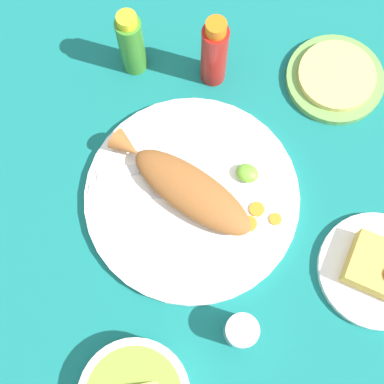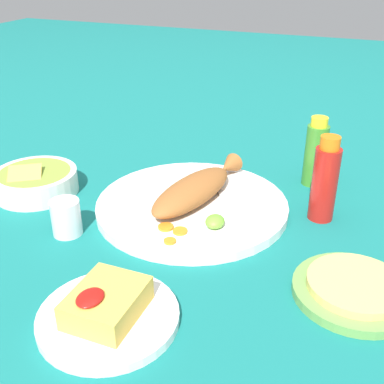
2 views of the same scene
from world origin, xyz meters
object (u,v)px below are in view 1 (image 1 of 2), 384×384
(fork_far, at_px, (144,168))
(hot_sauce_bottle_green, at_px, (131,44))
(fork_near, at_px, (137,194))
(fried_fish, at_px, (186,187))
(salt_cup, at_px, (241,331))
(side_plate_fries, at_px, (376,270))
(hot_sauce_bottle_red, at_px, (214,53))
(tortilla_plate, at_px, (335,79))
(main_plate, at_px, (192,197))

(fork_far, bearing_deg, hot_sauce_bottle_green, -92.79)
(fork_near, bearing_deg, fried_fish, -171.68)
(salt_cup, xyz_separation_m, side_plate_fries, (0.16, 0.18, -0.02))
(hot_sauce_bottle_red, bearing_deg, hot_sauce_bottle_green, -164.71)
(tortilla_plate, bearing_deg, hot_sauce_bottle_green, -161.15)
(fork_far, relative_size, hot_sauce_bottle_red, 1.03)
(hot_sauce_bottle_red, relative_size, hot_sauce_bottle_green, 1.09)
(fork_near, relative_size, hot_sauce_bottle_green, 1.24)
(hot_sauce_bottle_red, bearing_deg, side_plate_fries, -29.72)
(fried_fish, bearing_deg, fork_near, -140.93)
(fork_near, xyz_separation_m, side_plate_fries, (0.40, 0.04, -0.01))
(main_plate, height_order, salt_cup, salt_cup)
(hot_sauce_bottle_red, relative_size, salt_cup, 2.51)
(main_plate, distance_m, tortilla_plate, 0.34)
(fork_far, distance_m, salt_cup, 0.31)
(fried_fish, distance_m, salt_cup, 0.24)
(hot_sauce_bottle_red, height_order, tortilla_plate, hot_sauce_bottle_red)
(fork_near, distance_m, hot_sauce_bottle_green, 0.26)
(fried_fish, distance_m, fork_far, 0.08)
(side_plate_fries, bearing_deg, tortilla_plate, 120.80)
(fork_far, bearing_deg, tortilla_plate, -161.83)
(fork_near, xyz_separation_m, hot_sauce_bottle_green, (-0.11, 0.22, 0.05))
(main_plate, xyz_separation_m, hot_sauce_bottle_green, (-0.20, 0.19, 0.06))
(fried_fish, bearing_deg, salt_cup, -33.54)
(fork_near, distance_m, hot_sauce_bottle_red, 0.27)
(hot_sauce_bottle_red, relative_size, tortilla_plate, 0.90)
(fried_fish, relative_size, side_plate_fries, 1.47)
(fork_far, height_order, hot_sauce_bottle_green, hot_sauce_bottle_green)
(fork_far, height_order, salt_cup, salt_cup)
(fork_near, xyz_separation_m, tortilla_plate, (0.23, 0.34, -0.01))
(fork_near, relative_size, salt_cup, 2.85)
(hot_sauce_bottle_green, bearing_deg, tortilla_plate, 18.85)
(side_plate_fries, height_order, tortilla_plate, same)
(fork_far, xyz_separation_m, hot_sauce_bottle_red, (0.03, 0.22, 0.05))
(main_plate, height_order, fork_far, fork_far)
(hot_sauce_bottle_green, height_order, salt_cup, hot_sauce_bottle_green)
(fork_near, height_order, side_plate_fries, fork_near)
(fork_near, distance_m, tortilla_plate, 0.41)
(fried_fish, height_order, salt_cup, salt_cup)
(fork_far, relative_size, hot_sauce_bottle_green, 1.12)
(fried_fish, height_order, fork_near, fried_fish)
(fork_near, height_order, hot_sauce_bottle_red, hot_sauce_bottle_red)
(hot_sauce_bottle_green, relative_size, tortilla_plate, 0.82)
(hot_sauce_bottle_green, xyz_separation_m, side_plate_fries, (0.52, -0.18, -0.06))
(salt_cup, height_order, side_plate_fries, salt_cup)
(hot_sauce_bottle_green, distance_m, side_plate_fries, 0.55)
(fork_far, xyz_separation_m, tortilla_plate, (0.24, 0.30, -0.01))
(salt_cup, bearing_deg, hot_sauce_bottle_red, 118.79)
(fork_near, bearing_deg, main_plate, -176.55)
(fork_near, bearing_deg, hot_sauce_bottle_green, -82.05)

